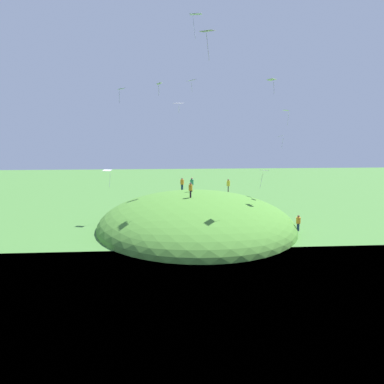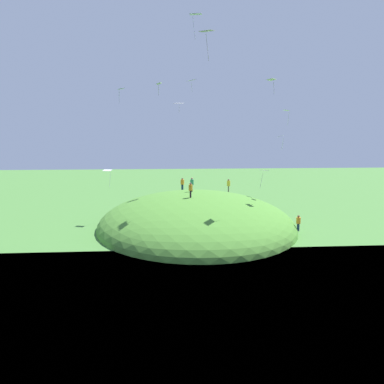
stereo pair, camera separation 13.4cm
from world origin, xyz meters
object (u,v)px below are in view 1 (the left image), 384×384
kite_2 (121,90)px  mooring_post (257,241)px  kite_1 (264,172)px  kite_3 (286,111)px  person_on_hilltop (192,183)px  person_near_shore (191,188)px  kite_7 (159,84)px  kite_0 (191,81)px  kite_9 (196,15)px  kite_6 (280,137)px  person_with_child (298,221)px  person_walking_path (182,183)px  kite_8 (272,80)px  person_watching_kites (228,184)px  kite_4 (207,33)px  kite_10 (178,103)px  kite_5 (107,171)px

kite_2 → mooring_post: bearing=-91.1°
kite_1 → kite_3: bearing=-29.8°
person_on_hilltop → person_near_shore: (-4.07, 0.45, -0.07)m
person_near_shore → kite_7: kite_7 is taller
mooring_post → kite_0: bearing=46.4°
kite_0 → kite_3: size_ratio=0.64×
kite_9 → kite_6: bearing=-47.8°
person_on_hilltop → kite_3: kite_3 is taller
person_near_shore → kite_6: 13.25m
kite_7 → kite_3: bearing=-48.1°
person_near_shore → person_with_child: person_near_shore is taller
person_walking_path → kite_8: bearing=146.7°
person_watching_kites → kite_8: size_ratio=1.21×
kite_1 → person_near_shore: bearing=84.8°
kite_3 → kite_6: size_ratio=1.13×
kite_9 → mooring_post: size_ratio=1.88×
person_with_child → kite_0: size_ratio=1.39×
person_walking_path → kite_3: size_ratio=0.87×
person_near_shore → person_walking_path: bearing=-155.3°
person_walking_path → mooring_post: bearing=137.3°
kite_0 → kite_1: kite_0 is taller
kite_1 → mooring_post: bearing=161.0°
person_on_hilltop → kite_8: size_ratio=1.15×
kite_7 → kite_8: bearing=-74.4°
kite_0 → kite_9: (-4.97, -0.02, 4.98)m
kite_0 → kite_7: 6.76m
person_on_hilltop → kite_9: kite_9 is taller
kite_6 → person_with_child: bearing=-177.6°
kite_4 → kite_7: (5.21, 3.66, -3.17)m
person_watching_kites → kite_0: 16.32m
person_on_hilltop → kite_3: size_ratio=0.86×
person_with_child → kite_10: kite_10 is taller
kite_8 → kite_10: (10.46, 8.73, -1.52)m
kite_6 → person_walking_path: bearing=61.6°
kite_2 → kite_6: kite_2 is taller
person_with_child → kite_9: (-3.55, 11.42, 19.72)m
kite_2 → kite_5: (11.24, 3.03, -8.36)m
kite_0 → kite_6: bearing=-65.3°
kite_9 → kite_7: bearing=104.2°
person_with_child → kite_7: size_ratio=1.64×
mooring_post → person_with_child: bearing=-52.4°
kite_7 → kite_10: (13.53, -2.25, -0.65)m
person_watching_kites → kite_7: kite_7 is taller
kite_3 → kite_4: kite_4 is taller
person_on_hilltop → kite_10: (2.95, 1.44, 9.52)m
kite_5 → kite_9: bearing=-138.0°
person_near_shore → kite_10: (7.02, 0.99, 9.59)m
kite_7 → kite_10: kite_7 is taller
kite_8 → kite_10: kite_8 is taller
kite_8 → kite_1: bearing=-4.2°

